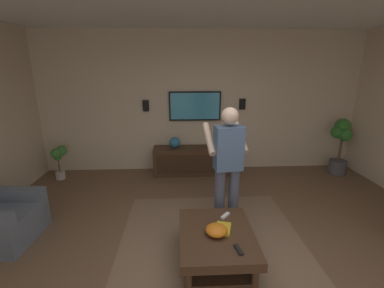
{
  "coord_description": "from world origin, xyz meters",
  "views": [
    {
      "loc": [
        -2.34,
        0.45,
        2.11
      ],
      "look_at": [
        1.18,
        0.28,
        1.08
      ],
      "focal_mm": 24.48,
      "sensor_mm": 36.0,
      "label": 1
    }
  ],
  "objects": [
    {
      "name": "tv",
      "position": [
        2.96,
        0.13,
        1.36
      ],
      "size": [
        0.05,
        1.05,
        0.59
      ],
      "rotation": [
        0.0,
        0.0,
        3.14
      ],
      "color": "black"
    },
    {
      "name": "bowl",
      "position": [
        0.05,
        0.07,
        0.45
      ],
      "size": [
        0.23,
        0.23,
        0.11
      ],
      "primitive_type": "ellipsoid",
      "color": "orange",
      "rests_on": "coffee_table"
    },
    {
      "name": "book",
      "position": [
        0.13,
        -0.01,
        0.42
      ],
      "size": [
        0.25,
        0.21,
        0.04
      ],
      "primitive_type": "cube",
      "rotation": [
        0.0,
        0.0,
        6.01
      ],
      "color": "gold",
      "rests_on": "coffee_table"
    },
    {
      "name": "coffee_table",
      "position": [
        0.09,
        0.06,
        0.3
      ],
      "size": [
        1.0,
        0.8,
        0.4
      ],
      "color": "#422B1C",
      "rests_on": "ground"
    },
    {
      "name": "media_console",
      "position": [
        2.72,
        0.13,
        0.28
      ],
      "size": [
        0.45,
        1.7,
        0.55
      ],
      "rotation": [
        0.0,
        0.0,
        3.14
      ],
      "color": "#422B1C",
      "rests_on": "ground"
    },
    {
      "name": "potted_plant_short",
      "position": [
        2.55,
        2.78,
        0.44
      ],
      "size": [
        0.33,
        0.24,
        0.66
      ],
      "color": "#B7B2A8",
      "rests_on": "ground"
    },
    {
      "name": "wall_back_tv",
      "position": [
        3.05,
        0.0,
        1.41
      ],
      "size": [
        0.1,
        6.7,
        2.83
      ],
      "primitive_type": "cube",
      "color": "#C6B299",
      "rests_on": "ground"
    },
    {
      "name": "person_standing",
      "position": [
        0.88,
        -0.18,
        0.93
      ],
      "size": [
        0.58,
        0.59,
        1.64
      ],
      "rotation": [
        0.0,
        0.0,
        0.13
      ],
      "color": "#4C5166",
      "rests_on": "ground"
    },
    {
      "name": "remote_white",
      "position": [
        0.39,
        -0.08,
        0.41
      ],
      "size": [
        0.14,
        0.13,
        0.02
      ],
      "primitive_type": "cube",
      "rotation": [
        0.0,
        0.0,
        5.59
      ],
      "color": "white",
      "rests_on": "coffee_table"
    },
    {
      "name": "wall_speaker_right",
      "position": [
        2.97,
        1.12,
        1.37
      ],
      "size": [
        0.06,
        0.12,
        0.22
      ],
      "primitive_type": "cube",
      "color": "black"
    },
    {
      "name": "area_rug",
      "position": [
        0.29,
        0.06,
        0.01
      ],
      "size": [
        2.64,
        2.29,
        0.01
      ],
      "primitive_type": "cube",
      "color": "#7A604C",
      "rests_on": "ground"
    },
    {
      "name": "wall_speaker_left",
      "position": [
        2.97,
        -0.85,
        1.39
      ],
      "size": [
        0.06,
        0.12,
        0.22
      ],
      "primitive_type": "cube",
      "color": "black"
    },
    {
      "name": "potted_plant_tall",
      "position": [
        2.55,
        -2.79,
        0.64
      ],
      "size": [
        0.44,
        0.41,
        1.14
      ],
      "color": "#4C4C51",
      "rests_on": "ground"
    },
    {
      "name": "remote_black",
      "position": [
        -0.22,
        -0.11,
        0.41
      ],
      "size": [
        0.16,
        0.07,
        0.02
      ],
      "primitive_type": "cube",
      "rotation": [
        0.0,
        0.0,
        0.21
      ],
      "color": "black",
      "rests_on": "coffee_table"
    },
    {
      "name": "vase_round",
      "position": [
        2.73,
        0.54,
        0.66
      ],
      "size": [
        0.22,
        0.22,
        0.22
      ],
      "primitive_type": "sphere",
      "color": "teal",
      "rests_on": "media_console"
    },
    {
      "name": "ground_plane",
      "position": [
        0.0,
        0.0,
        0.0
      ],
      "size": [
        7.81,
        7.81,
        0.0
      ],
      "primitive_type": "plane",
      "color": "brown"
    }
  ]
}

